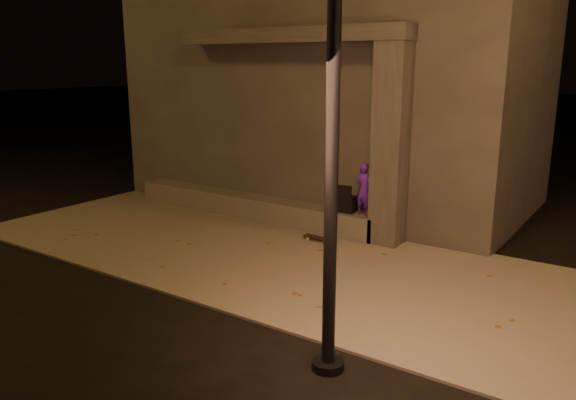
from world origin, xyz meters
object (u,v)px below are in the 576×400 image
Objects in this scene: skateboarder at (364,189)px; skateboard at (320,238)px; column at (391,146)px; backpack at (345,202)px.

skateboard is (-0.56, -0.65, -0.88)m from skateboarder.
skateboard is at bearing -148.39° from column.
column is at bearing -170.75° from skateboarder.
column is 6.69× the size of backpack.
backpack is at bearing 9.25° from skateboarder.
skateboard is at bearing 58.69° from skateboarder.
skateboarder reaches higher than backpack.
skateboarder is at bearing 49.99° from skateboard.
skateboarder is at bearing 180.00° from column.
column is at bearing -3.93° from backpack.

